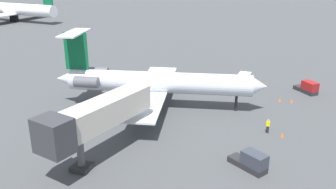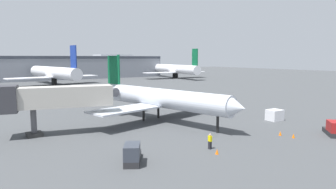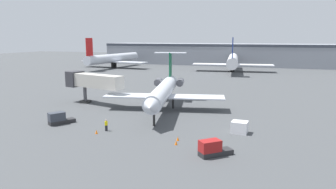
{
  "view_description": "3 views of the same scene",
  "coord_description": "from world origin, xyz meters",
  "px_view_note": "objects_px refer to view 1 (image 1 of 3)",
  "views": [
    {
      "loc": [
        -40.28,
        -17.45,
        18.68
      ],
      "look_at": [
        1.98,
        -2.26,
        2.44
      ],
      "focal_mm": 38.38,
      "sensor_mm": 36.0,
      "label": 1
    },
    {
      "loc": [
        -21.55,
        -38.95,
        9.75
      ],
      "look_at": [
        5.09,
        0.17,
        3.92
      ],
      "focal_mm": 32.37,
      "sensor_mm": 36.0,
      "label": 2
    },
    {
      "loc": [
        23.03,
        -54.05,
        13.36
      ],
      "look_at": [
        3.34,
        1.32,
        2.71
      ],
      "focal_mm": 33.68,
      "sensor_mm": 36.0,
      "label": 3
    }
  ],
  "objects_px": {
    "cargo_container_uld": "(244,78)",
    "traffic_cone_mid": "(280,100)",
    "traffic_cone_far": "(292,101)",
    "regional_jet": "(154,82)",
    "ground_crew_marshaller": "(268,126)",
    "parked_airliner_centre": "(13,9)",
    "traffic_cone_near": "(282,135)",
    "jet_bridge": "(92,119)",
    "baggage_tug_lead": "(308,88)",
    "baggage_tug_trailing": "(251,162)"
  },
  "relations": [
    {
      "from": "regional_jet",
      "to": "parked_airliner_centre",
      "type": "height_order",
      "value": "parked_airliner_centre"
    },
    {
      "from": "baggage_tug_trailing",
      "to": "cargo_container_uld",
      "type": "relative_size",
      "value": 1.77
    },
    {
      "from": "baggage_tug_lead",
      "to": "cargo_container_uld",
      "type": "xyz_separation_m",
      "value": [
        1.81,
        10.0,
        0.0
      ]
    },
    {
      "from": "jet_bridge",
      "to": "baggage_tug_trailing",
      "type": "height_order",
      "value": "jet_bridge"
    },
    {
      "from": "traffic_cone_far",
      "to": "parked_airliner_centre",
      "type": "xyz_separation_m",
      "value": [
        49.72,
        93.87,
        3.99
      ]
    },
    {
      "from": "traffic_cone_mid",
      "to": "traffic_cone_far",
      "type": "distance_m",
      "value": 1.68
    },
    {
      "from": "jet_bridge",
      "to": "traffic_cone_mid",
      "type": "xyz_separation_m",
      "value": [
        23.83,
        -16.44,
        -4.44
      ]
    },
    {
      "from": "regional_jet",
      "to": "traffic_cone_far",
      "type": "height_order",
      "value": "regional_jet"
    },
    {
      "from": "regional_jet",
      "to": "ground_crew_marshaller",
      "type": "relative_size",
      "value": 17.1
    },
    {
      "from": "traffic_cone_far",
      "to": "regional_jet",
      "type": "bearing_deg",
      "value": 114.73
    },
    {
      "from": "regional_jet",
      "to": "baggage_tug_lead",
      "type": "height_order",
      "value": "regional_jet"
    },
    {
      "from": "regional_jet",
      "to": "traffic_cone_far",
      "type": "relative_size",
      "value": 52.54
    },
    {
      "from": "jet_bridge",
      "to": "cargo_container_uld",
      "type": "height_order",
      "value": "jet_bridge"
    },
    {
      "from": "traffic_cone_mid",
      "to": "regional_jet",
      "type": "bearing_deg",
      "value": 116.05
    },
    {
      "from": "jet_bridge",
      "to": "baggage_tug_lead",
      "type": "bearing_deg",
      "value": -34.73
    },
    {
      "from": "ground_crew_marshaller",
      "to": "traffic_cone_far",
      "type": "relative_size",
      "value": 3.07
    },
    {
      "from": "regional_jet",
      "to": "baggage_tug_lead",
      "type": "distance_m",
      "value": 24.46
    },
    {
      "from": "traffic_cone_far",
      "to": "parked_airliner_centre",
      "type": "distance_m",
      "value": 106.3
    },
    {
      "from": "traffic_cone_mid",
      "to": "baggage_tug_lead",
      "type": "bearing_deg",
      "value": -35.31
    },
    {
      "from": "baggage_tug_trailing",
      "to": "traffic_cone_far",
      "type": "height_order",
      "value": "baggage_tug_trailing"
    },
    {
      "from": "traffic_cone_mid",
      "to": "parked_airliner_centre",
      "type": "relative_size",
      "value": 0.01
    },
    {
      "from": "jet_bridge",
      "to": "traffic_cone_near",
      "type": "xyz_separation_m",
      "value": [
        12.11,
        -17.42,
        -4.44
      ]
    },
    {
      "from": "traffic_cone_mid",
      "to": "parked_airliner_centre",
      "type": "height_order",
      "value": "parked_airliner_centre"
    },
    {
      "from": "ground_crew_marshaller",
      "to": "traffic_cone_mid",
      "type": "distance_m",
      "value": 11.18
    },
    {
      "from": "cargo_container_uld",
      "to": "baggage_tug_trailing",
      "type": "bearing_deg",
      "value": -170.24
    },
    {
      "from": "ground_crew_marshaller",
      "to": "traffic_cone_mid",
      "type": "xyz_separation_m",
      "value": [
        11.14,
        -0.73,
        -0.58
      ]
    },
    {
      "from": "cargo_container_uld",
      "to": "traffic_cone_mid",
      "type": "bearing_deg",
      "value": -139.36
    },
    {
      "from": "baggage_tug_lead",
      "to": "traffic_cone_mid",
      "type": "xyz_separation_m",
      "value": [
        -5.39,
        3.82,
        -0.56
      ]
    },
    {
      "from": "ground_crew_marshaller",
      "to": "cargo_container_uld",
      "type": "distance_m",
      "value": 19.14
    },
    {
      "from": "baggage_tug_lead",
      "to": "baggage_tug_trailing",
      "type": "bearing_deg",
      "value": 168.18
    },
    {
      "from": "baggage_tug_trailing",
      "to": "cargo_container_uld",
      "type": "height_order",
      "value": "baggage_tug_trailing"
    },
    {
      "from": "baggage_tug_lead",
      "to": "regional_jet",
      "type": "bearing_deg",
      "value": 123.53
    },
    {
      "from": "traffic_cone_mid",
      "to": "traffic_cone_far",
      "type": "relative_size",
      "value": 1.0
    },
    {
      "from": "jet_bridge",
      "to": "regional_jet",
      "type": "bearing_deg",
      "value": -0.03
    },
    {
      "from": "regional_jet",
      "to": "baggage_tug_lead",
      "type": "xyz_separation_m",
      "value": [
        13.42,
        -20.25,
        -2.84
      ]
    },
    {
      "from": "ground_crew_marshaller",
      "to": "baggage_tug_trailing",
      "type": "distance_m",
      "value": 8.91
    },
    {
      "from": "jet_bridge",
      "to": "baggage_tug_lead",
      "type": "height_order",
      "value": "jet_bridge"
    },
    {
      "from": "jet_bridge",
      "to": "traffic_cone_far",
      "type": "relative_size",
      "value": 25.35
    },
    {
      "from": "ground_crew_marshaller",
      "to": "parked_airliner_centre",
      "type": "bearing_deg",
      "value": 56.24
    },
    {
      "from": "regional_jet",
      "to": "ground_crew_marshaller",
      "type": "height_order",
      "value": "regional_jet"
    },
    {
      "from": "ground_crew_marshaller",
      "to": "traffic_cone_near",
      "type": "xyz_separation_m",
      "value": [
        -0.58,
        -1.71,
        -0.58
      ]
    },
    {
      "from": "ground_crew_marshaller",
      "to": "traffic_cone_far",
      "type": "bearing_deg",
      "value": -11.73
    },
    {
      "from": "traffic_cone_near",
      "to": "traffic_cone_mid",
      "type": "distance_m",
      "value": 11.76
    },
    {
      "from": "baggage_tug_lead",
      "to": "traffic_cone_mid",
      "type": "relative_size",
      "value": 7.06
    },
    {
      "from": "cargo_container_uld",
      "to": "traffic_cone_near",
      "type": "relative_size",
      "value": 4.25
    },
    {
      "from": "baggage_tug_lead",
      "to": "cargo_container_uld",
      "type": "relative_size",
      "value": 1.66
    },
    {
      "from": "baggage_tug_trailing",
      "to": "traffic_cone_far",
      "type": "bearing_deg",
      "value": -8.81
    },
    {
      "from": "baggage_tug_lead",
      "to": "parked_airliner_centre",
      "type": "relative_size",
      "value": 0.11
    },
    {
      "from": "jet_bridge",
      "to": "traffic_cone_mid",
      "type": "bearing_deg",
      "value": -34.6
    },
    {
      "from": "baggage_tug_lead",
      "to": "parked_airliner_centre",
      "type": "distance_m",
      "value": 105.96
    }
  ]
}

